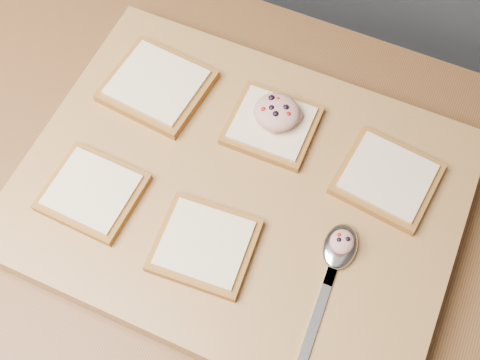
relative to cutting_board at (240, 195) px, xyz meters
The scene contains 11 objects.
ground 0.93m from the cutting_board, 146.48° to the right, with size 4.00×4.00×0.00m, color #515459.
island_counter 0.48m from the cutting_board, 146.48° to the right, with size 2.00×0.80×0.90m.
cutting_board is the anchor object (origin of this frame).
bread_far_left 0.19m from the cutting_board, 150.86° to the left, with size 0.14×0.13×0.02m.
bread_far_center 0.10m from the cutting_board, 88.22° to the left, with size 0.11×0.10×0.02m.
bread_far_right 0.19m from the cutting_board, 26.57° to the left, with size 0.13×0.12×0.02m.
bread_near_left 0.19m from the cutting_board, 152.92° to the right, with size 0.11×0.11×0.02m.
bread_near_center 0.09m from the cutting_board, 93.91° to the right, with size 0.12×0.11×0.02m.
tuna_salad_dollop 0.12m from the cutting_board, 87.00° to the left, with size 0.06×0.06×0.03m.
spoon 0.15m from the cutting_board, 15.93° to the right, with size 0.04×0.20×0.01m.
spoon_salad 0.15m from the cutting_board, 10.36° to the right, with size 0.03×0.03×0.02m.
Camera 1 is at (0.23, -0.24, 1.62)m, focal length 45.00 mm.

